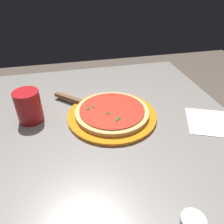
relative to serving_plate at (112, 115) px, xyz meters
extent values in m
cube|color=black|center=(0.38, -0.36, -0.39)|extent=(0.06, 0.06, 0.71)
cube|color=black|center=(0.38, 0.44, -0.39)|extent=(0.06, 0.06, 0.71)
cube|color=gray|center=(-0.03, 0.04, -0.02)|extent=(0.96, 0.94, 0.03)
cylinder|color=orange|center=(0.00, 0.00, 0.00)|extent=(0.32, 0.32, 0.01)
cylinder|color=#DBB26B|center=(0.00, 0.00, 0.01)|extent=(0.26, 0.26, 0.02)
cylinder|color=red|center=(0.00, 0.00, 0.02)|extent=(0.23, 0.23, 0.00)
sphere|color=#EFEACC|center=(0.03, 0.00, 0.03)|extent=(0.01, 0.01, 0.01)
sphere|color=#EFEACC|center=(-0.09, 0.00, 0.03)|extent=(0.00, 0.00, 0.00)
sphere|color=#EFEACC|center=(0.00, -0.03, 0.03)|extent=(0.00, 0.00, 0.00)
sphere|color=#EFEACC|center=(0.05, 0.04, 0.03)|extent=(0.00, 0.00, 0.00)
sphere|color=#EFEACC|center=(-0.01, 0.04, 0.03)|extent=(0.00, 0.00, 0.00)
sphere|color=#EFEACC|center=(-0.01, -0.03, 0.03)|extent=(0.00, 0.00, 0.00)
sphere|color=#EFEACC|center=(-0.05, 0.00, 0.03)|extent=(0.00, 0.00, 0.00)
sphere|color=#EFEACC|center=(-0.05, -0.06, 0.03)|extent=(0.00, 0.00, 0.00)
sphere|color=#EFEACC|center=(-0.02, -0.03, 0.03)|extent=(0.00, 0.00, 0.00)
sphere|color=#EFEACC|center=(0.04, -0.04, 0.03)|extent=(0.00, 0.00, 0.00)
sphere|color=#EFEACC|center=(0.04, 0.00, 0.03)|extent=(0.00, 0.00, 0.00)
sphere|color=#EFEACC|center=(0.02, -0.02, 0.03)|extent=(0.00, 0.00, 0.00)
sphere|color=#EFEACC|center=(0.03, -0.03, 0.03)|extent=(0.00, 0.00, 0.00)
cube|color=#23561E|center=(-0.02, 0.02, 0.03)|extent=(0.01, 0.01, 0.00)
cube|color=#23561E|center=(-0.07, 0.00, 0.03)|extent=(0.01, 0.01, 0.00)
cube|color=#23561E|center=(0.02, 0.08, 0.03)|extent=(0.01, 0.01, 0.00)
cube|color=#23561E|center=(0.03, 0.06, 0.03)|extent=(0.01, 0.01, 0.00)
cube|color=#23561E|center=(-0.06, -0.01, 0.03)|extent=(0.01, 0.01, 0.00)
cube|color=silver|center=(0.06, 0.06, 0.01)|extent=(0.11, 0.11, 0.00)
cube|color=brown|center=(0.13, 0.14, 0.01)|extent=(0.10, 0.11, 0.01)
cylinder|color=#B2191E|center=(0.04, 0.28, 0.05)|extent=(0.09, 0.09, 0.11)
cube|color=white|center=(-0.11, -0.32, -0.01)|extent=(0.20, 0.19, 0.00)
cylinder|color=silver|center=(-0.44, -0.05, 0.06)|extent=(0.05, 0.05, 0.01)
camera|label=1|loc=(-0.61, 0.14, 0.45)|focal=34.53mm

